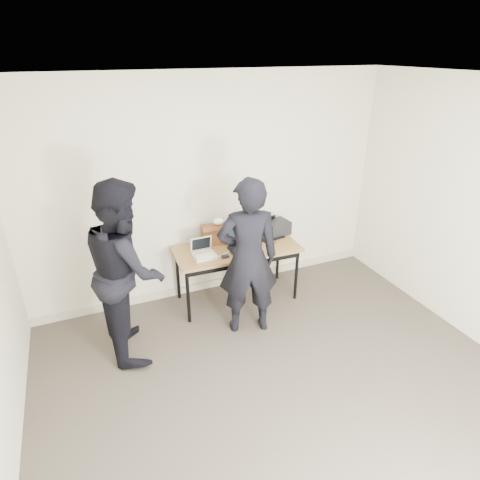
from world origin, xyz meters
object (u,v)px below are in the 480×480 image
laptop_beige (204,253)px  equipment_box (277,227)px  leather_satchel (216,234)px  person_typist (248,258)px  desk (237,253)px  laptop_center (243,244)px  person_observer (126,270)px  laptop_right (268,232)px

laptop_beige → equipment_box: laptop_beige is taller
leather_satchel → person_typist: (0.06, -0.81, 0.04)m
desk → laptop_center: (0.06, -0.04, 0.12)m
laptop_beige → person_observer: bearing=-159.7°
person_typist → person_observer: size_ratio=0.96×
person_typist → person_observer: (-1.23, 0.20, 0.03)m
laptop_right → person_typist: 0.99m
laptop_beige → laptop_center: 0.50m
laptop_right → person_observer: person_observer is taller
desk → person_typist: person_typist is taller
laptop_beige → laptop_right: (0.93, 0.22, 0.01)m
laptop_center → desk: bearing=152.2°
laptop_center → person_observer: bearing=-163.2°
laptop_beige → person_typist: (0.32, -0.54, 0.13)m
laptop_beige → leather_satchel: 0.37m
desk → laptop_center: size_ratio=4.01×
laptop_beige → leather_satchel: bearing=45.4°
laptop_center → laptop_right: laptop_center is taller
laptop_right → equipment_box: (0.13, 0.01, 0.03)m
person_typist → laptop_right: bearing=-115.1°
equipment_box → laptop_beige: bearing=-168.0°
desk → person_typist: 0.63m
laptop_center → equipment_box: laptop_center is taller
equipment_box → laptop_center: bearing=-157.9°
laptop_center → person_typist: person_typist is taller
desk → equipment_box: (0.63, 0.19, 0.15)m
leather_satchel → person_observer: size_ratio=0.20×
desk → laptop_beige: (-0.43, -0.03, 0.10)m
laptop_center → person_typist: (-0.18, -0.54, 0.11)m
equipment_box → person_observer: 2.06m
laptop_beige → person_observer: size_ratio=0.14×
person_observer → desk: bearing=-72.8°
desk → leather_satchel: 0.34m
desk → person_observer: person_observer is taller
equipment_box → leather_satchel: bearing=177.5°
desk → laptop_right: (0.50, 0.19, 0.11)m
leather_satchel → person_observer: bearing=-147.9°
person_observer → person_typist: bearing=-97.8°
leather_satchel → equipment_box: size_ratio=1.25×
desk → laptop_beige: size_ratio=5.89×
person_typist → person_observer: person_observer is taller
desk → laptop_right: bearing=22.6°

